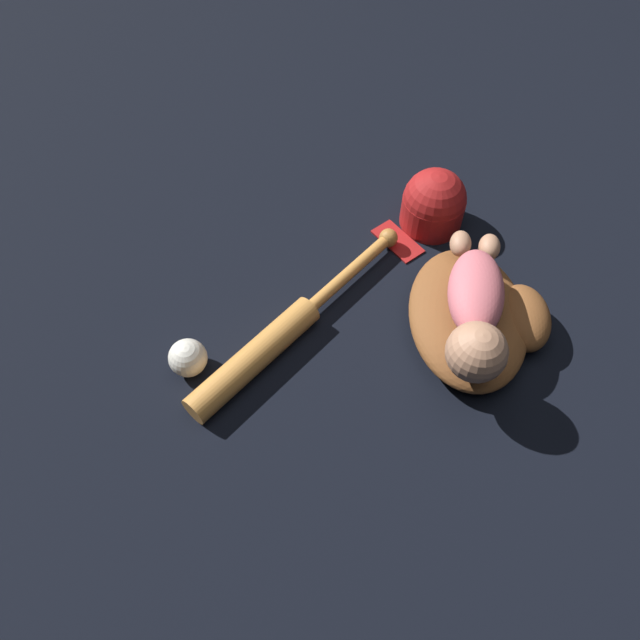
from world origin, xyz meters
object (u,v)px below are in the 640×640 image
object	(u,v)px
baby_figure	(476,311)
baseball_cap	(433,204)
baseball_glove	(477,317)
baseball	(188,358)
baseball_bat	(276,338)

from	to	relation	value
baby_figure	baseball_cap	bearing A→B (deg)	-163.29
baseball_glove	baby_figure	size ratio (longest dim) A/B	1.04
baby_figure	baseball	size ratio (longest dim) A/B	4.86
baseball	baseball_cap	xyz separation A→B (m)	(-0.44, 0.39, 0.02)
baby_figure	baseball	xyz separation A→B (m)	(0.14, -0.48, -0.08)
baseball_glove	baseball	size ratio (longest dim) A/B	5.07
baseball_bat	baseball_cap	size ratio (longest dim) A/B	2.54
baseball_glove	baseball_bat	world-z (taller)	baseball_glove
baseball_glove	baseball_bat	distance (m)	0.37
baseball_glove	baseball_cap	bearing A→B (deg)	-157.46
baby_figure	baseball	world-z (taller)	baby_figure
baseball_bat	baseball	distance (m)	0.16
baseball	baseball_bat	bearing A→B (deg)	118.01
baseball_glove	baby_figure	xyz separation A→B (m)	(0.05, -0.02, 0.08)
baseball_bat	baseball_cap	distance (m)	0.44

